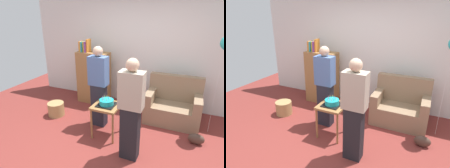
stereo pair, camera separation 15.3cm
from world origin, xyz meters
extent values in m
plane|color=maroon|center=(0.00, 0.00, 0.00)|extent=(8.00, 8.00, 0.00)
cube|color=silver|center=(0.00, 2.05, 1.35)|extent=(6.00, 0.10, 2.70)
cube|color=#8C7054|center=(0.83, 1.35, 0.20)|extent=(1.10, 0.70, 0.40)
cube|color=#8C7054|center=(0.83, 1.62, 0.68)|extent=(1.10, 0.16, 0.56)
cube|color=#8C7054|center=(0.36, 1.35, 0.52)|extent=(0.16, 0.70, 0.24)
cube|color=#8C7054|center=(1.30, 1.35, 0.52)|extent=(0.16, 0.70, 0.24)
cube|color=olive|center=(-1.16, 1.60, 0.65)|extent=(0.80, 0.36, 1.30)
cube|color=orange|center=(-1.47, 1.60, 1.42)|extent=(0.05, 0.19, 0.24)
cube|color=teal|center=(-1.42, 1.60, 1.42)|extent=(0.04, 0.22, 0.24)
cube|color=gold|center=(-1.37, 1.60, 1.42)|extent=(0.05, 0.16, 0.25)
cube|color=#7F3D93|center=(-1.31, 1.60, 1.43)|extent=(0.04, 0.25, 0.26)
cube|color=orange|center=(-1.27, 1.60, 1.45)|extent=(0.03, 0.19, 0.31)
cube|color=olive|center=(-0.24, 0.37, 0.61)|extent=(0.48, 0.48, 0.04)
cylinder|color=olive|center=(-0.45, 0.16, 0.29)|extent=(0.04, 0.04, 0.59)
cylinder|color=olive|center=(-0.03, 0.16, 0.29)|extent=(0.04, 0.04, 0.59)
cylinder|color=olive|center=(-0.45, 0.58, 0.29)|extent=(0.04, 0.04, 0.59)
cylinder|color=olive|center=(-0.03, 0.58, 0.29)|extent=(0.04, 0.04, 0.59)
cube|color=black|center=(-0.24, 0.37, 0.64)|extent=(0.32, 0.32, 0.02)
cylinder|color=teal|center=(-0.24, 0.37, 0.69)|extent=(0.26, 0.26, 0.09)
cylinder|color=#F2CC4C|center=(-0.15, 0.36, 0.76)|extent=(0.01, 0.01, 0.05)
cylinder|color=#EA668C|center=(-0.18, 0.41, 0.76)|extent=(0.01, 0.01, 0.05)
cylinder|color=#66B2E5|center=(-0.22, 0.43, 0.76)|extent=(0.01, 0.01, 0.05)
cylinder|color=#F2CC4C|center=(-0.27, 0.45, 0.76)|extent=(0.01, 0.01, 0.05)
cylinder|color=#F2CC4C|center=(-0.29, 0.40, 0.77)|extent=(0.01, 0.01, 0.06)
cylinder|color=#EA668C|center=(-0.31, 0.37, 0.77)|extent=(0.01, 0.01, 0.06)
cylinder|color=#66B2E5|center=(-0.30, 0.33, 0.76)|extent=(0.01, 0.01, 0.06)
cylinder|color=#EA668C|center=(-0.27, 0.29, 0.77)|extent=(0.01, 0.01, 0.06)
cylinder|color=#EA668C|center=(-0.21, 0.30, 0.76)|extent=(0.01, 0.01, 0.05)
cylinder|color=#66B2E5|center=(-0.19, 0.33, 0.76)|extent=(0.01, 0.01, 0.05)
cube|color=#23232D|center=(-0.54, 0.66, 0.44)|extent=(0.28, 0.20, 0.88)
cube|color=#4C6BA3|center=(-0.54, 0.66, 1.16)|extent=(0.36, 0.22, 0.56)
sphere|color=#D1A889|center=(-0.54, 0.66, 1.53)|extent=(0.19, 0.19, 0.19)
cube|color=black|center=(0.34, -0.02, 0.44)|extent=(0.28, 0.20, 0.88)
cube|color=#B2A893|center=(0.34, -0.02, 1.16)|extent=(0.36, 0.22, 0.56)
sphere|color=#D1A889|center=(0.34, -0.02, 1.53)|extent=(0.19, 0.19, 0.19)
cylinder|color=#A88451|center=(-1.61, 0.61, 0.15)|extent=(0.36, 0.36, 0.30)
ellipsoid|color=#473328|center=(1.33, 0.74, 0.10)|extent=(0.28, 0.14, 0.20)
cylinder|color=silver|center=(1.55, 1.24, 0.87)|extent=(0.00, 0.00, 1.74)
camera|label=1|loc=(1.10, -2.50, 2.21)|focal=31.19mm
camera|label=2|loc=(1.24, -2.44, 2.21)|focal=31.19mm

